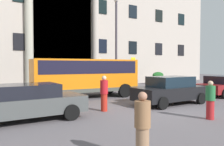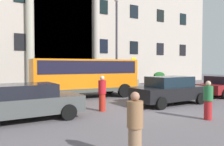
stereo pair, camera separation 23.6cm
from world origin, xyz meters
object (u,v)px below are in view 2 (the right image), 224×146
scooter_by_planter (11,101)px  pedestrian_woman_with_bag (208,100)px  hedge_planter_far_west (159,78)px  pedestrian_woman_dark_dress (102,93)px  orange_minibus (85,74)px  hedge_planter_far_east (128,79)px  motorcycle_near_kerb (180,88)px  parked_sedan_second (169,90)px  pedestrian_child_trailing (135,127)px  bus_stop_sign (133,70)px  parked_estate_mid (22,102)px  lamppost_plaza_centre (117,37)px  hedge_planter_entrance_left (70,80)px

scooter_by_planter → pedestrian_woman_with_bag: 8.68m
scooter_by_planter → pedestrian_woman_with_bag: pedestrian_woman_with_bag is taller
hedge_planter_far_west → pedestrian_woman_dark_dress: (-12.53, -9.52, 0.16)m
orange_minibus → pedestrian_woman_dark_dress: orange_minibus is taller
hedge_planter_far_east → motorcycle_near_kerb: bearing=-97.2°
hedge_planter_far_east → scooter_by_planter: size_ratio=1.01×
hedge_planter_far_east → parked_sedan_second: (-4.53, -10.18, 0.08)m
parked_sedan_second → hedge_planter_far_east: bearing=66.3°
hedge_planter_far_east → pedestrian_child_trailing: size_ratio=1.32×
orange_minibus → pedestrian_child_trailing: orange_minibus is taller
parked_sedan_second → scooter_by_planter: (-7.65, 2.60, -0.31)m
bus_stop_sign → parked_estate_mid: bus_stop_sign is taller
orange_minibus → pedestrian_child_trailing: size_ratio=4.48×
pedestrian_woman_dark_dress → hedge_planter_far_west: bearing=-178.0°
hedge_planter_far_west → parked_estate_mid: (-16.01, -9.42, 0.06)m
motorcycle_near_kerb → parked_estate_mid: bearing=-165.2°
lamppost_plaza_centre → parked_sedan_second: bearing=-98.7°
hedge_planter_far_west → hedge_planter_far_east: bearing=174.9°
pedestrian_child_trailing → pedestrian_woman_with_bag: 5.03m
hedge_planter_far_east → pedestrian_woman_dark_dress: size_ratio=1.24×
bus_stop_sign → scooter_by_planter: 10.94m
orange_minibus → parked_sedan_second: (2.83, -4.89, -0.75)m
pedestrian_woman_dark_dress → pedestrian_woman_with_bag: bearing=92.2°
parked_sedan_second → pedestrian_woman_dark_dress: (-4.03, 0.30, 0.06)m
hedge_planter_far_west → scooter_by_planter: (-16.14, -7.22, -0.21)m
hedge_planter_far_west → pedestrian_woman_with_bag: pedestrian_woman_with_bag is taller
bus_stop_sign → pedestrian_woman_with_bag: 10.59m
hedge_planter_far_west → scooter_by_planter: size_ratio=0.79×
bus_stop_sign → hedge_planter_far_west: 6.93m
lamppost_plaza_centre → orange_minibus: bearing=-150.7°
orange_minibus → hedge_planter_far_east: bearing=41.1°
hedge_planter_entrance_left → orange_minibus: bearing=-100.3°
scooter_by_planter → lamppost_plaza_centre: bearing=38.3°
bus_stop_sign → pedestrian_woman_with_bag: size_ratio=1.83×
parked_estate_mid → pedestrian_woman_dark_dress: 3.48m
hedge_planter_entrance_left → hedge_planter_far_west: bearing=-2.0°
pedestrian_child_trailing → pedestrian_woman_dark_dress: (2.02, 5.17, 0.05)m
pedestrian_woman_dark_dress → pedestrian_woman_with_bag: (2.75, -3.60, -0.07)m
bus_stop_sign → hedge_planter_entrance_left: bus_stop_sign is taller
parked_sedan_second → pedestrian_woman_dark_dress: bearing=176.0°
parked_sedan_second → hedge_planter_far_west: bearing=49.5°
parked_estate_mid → parked_sedan_second: size_ratio=1.06×
hedge_planter_entrance_left → pedestrian_woman_dark_dress: bearing=-102.3°
bus_stop_sign → pedestrian_child_trailing: bus_stop_sign is taller
pedestrian_child_trailing → pedestrian_woman_dark_dress: 5.55m
pedestrian_child_trailing → lamppost_plaza_centre: bearing=-43.8°
motorcycle_near_kerb → lamppost_plaza_centre: (-2.46, 4.68, 4.07)m
bus_stop_sign → hedge_planter_far_west: bearing=28.4°
orange_minibus → parked_estate_mid: 6.53m
scooter_by_planter → motorcycle_near_kerb: (11.20, -0.19, -0.00)m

